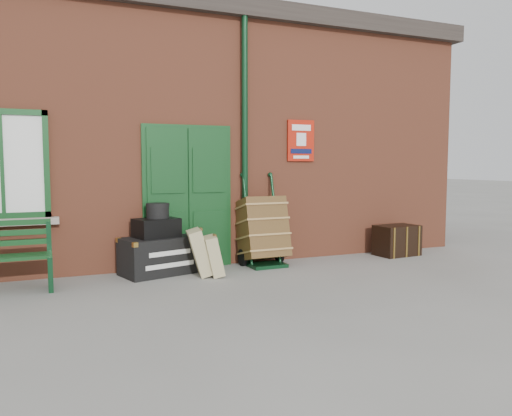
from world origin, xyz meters
TOP-DOWN VIEW (x-y plane):
  - ground at (0.00, 0.00)m, footprint 80.00×80.00m
  - station_building at (-0.00, 3.49)m, footprint 10.30×4.30m
  - houdini_trunk at (-0.81, 1.20)m, footprint 1.25×0.90m
  - strongbox at (-0.86, 1.20)m, footprint 0.72×0.60m
  - hatbox at (-0.83, 1.23)m, footprint 0.42×0.42m
  - suitcase_back at (-0.29, 0.86)m, footprint 0.44×0.54m
  - suitcase_front at (-0.11, 0.76)m, footprint 0.36×0.48m
  - porter_trolley at (0.88, 1.22)m, footprint 0.73×0.79m
  - dark_trunk at (3.48, 1.09)m, footprint 0.80×0.56m

SIDE VIEW (x-z plane):
  - ground at x=0.00m, z-range 0.00..0.00m
  - dark_trunk at x=3.48m, z-range 0.00..0.55m
  - houdini_trunk at x=-0.81m, z-range 0.00..0.56m
  - suitcase_front at x=-0.11m, z-range 0.00..0.60m
  - suitcase_back at x=-0.29m, z-range 0.00..0.70m
  - porter_trolley at x=0.88m, z-range -0.17..1.31m
  - strongbox at x=-0.86m, z-range 0.56..0.84m
  - hatbox at x=-0.83m, z-range 0.84..1.07m
  - station_building at x=0.00m, z-range -0.02..4.34m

